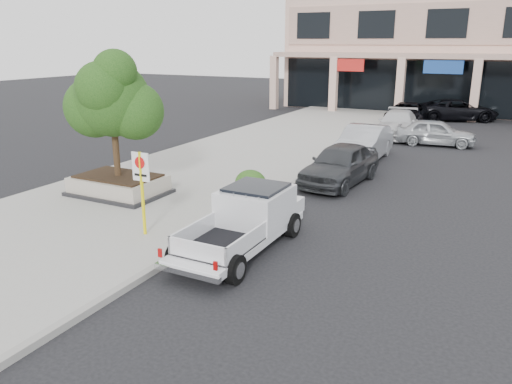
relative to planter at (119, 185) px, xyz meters
The scene contains 14 objects.
ground 6.83m from the planter, 21.80° to the right, with size 120.00×120.00×0.00m, color black.
sidewalk 3.59m from the planter, 76.58° to the left, with size 8.00×52.00×0.15m, color gray.
curb 5.92m from the planter, 35.99° to the left, with size 0.20×52.00×0.15m, color gray.
planter is the anchor object (origin of this frame).
planter_tree 2.95m from the planter, 48.97° to the left, with size 2.90×2.55×4.00m.
no_parking_sign 4.30m from the planter, 38.50° to the right, with size 0.55×0.09×2.30m.
hedge 4.58m from the planter, 23.39° to the left, with size 1.10×0.99×0.94m, color #1C4212.
pickup_truck 6.35m from the planter, 19.44° to the right, with size 1.82×4.92×1.55m, color silver, non-canonical shape.
curb_car_a 8.18m from the planter, 40.56° to the left, with size 1.82×4.52×1.54m, color #303235.
curb_car_b 11.26m from the planter, 58.24° to the left, with size 1.68×4.81×1.59m, color #9FA1A7.
curb_car_c 17.52m from the planter, 70.08° to the left, with size 2.04×5.02×1.46m, color silver.
curb_car_d 21.91m from the planter, 75.23° to the left, with size 2.36×5.12×1.42m, color black.
lot_car_a 17.00m from the planter, 60.67° to the left, with size 1.62×4.03×1.37m, color #AEB2B7.
lot_car_d 25.97m from the planter, 71.29° to the left, with size 2.45×5.31×1.48m, color black.
Camera 1 is at (5.52, -10.04, 5.21)m, focal length 35.00 mm.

